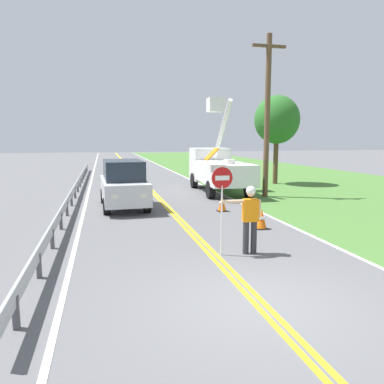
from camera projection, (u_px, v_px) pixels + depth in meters
ground_plane at (259, 303)px, 6.97m from camera, size 160.00×160.00×0.00m
grass_verge_right at (293, 178)px, 28.90m from camera, size 16.00×110.00×0.01m
centerline_yellow_left at (142, 182)px, 26.20m from camera, size 0.11×110.00×0.01m
centerline_yellow_right at (145, 182)px, 26.24m from camera, size 0.11×110.00×0.01m
edge_line_right at (193, 181)px, 27.05m from camera, size 0.12×110.00×0.01m
edge_line_left at (91, 184)px, 25.38m from camera, size 0.12×110.00×0.01m
flagger_worker at (250, 215)px, 9.82m from camera, size 1.09×0.27×1.83m
stop_sign_paddle at (222, 191)px, 9.60m from camera, size 0.56×0.04×2.33m
utility_bucket_truck at (217, 167)px, 21.54m from camera, size 2.92×6.90×5.38m
oncoming_suv_nearest at (124, 184)px, 16.51m from camera, size 2.04×4.66×2.10m
utility_pole_near at (267, 114)px, 19.16m from camera, size 1.80×0.28×8.26m
traffic_cone_lead at (262, 219)px, 12.65m from camera, size 0.40×0.40×0.70m
traffic_cone_mid at (222, 203)px, 15.72m from camera, size 0.40×0.40×0.70m
guardrail_left_shoulder at (76, 185)px, 20.24m from camera, size 0.10×32.00×0.71m
roadside_tree_verge at (277, 120)px, 24.76m from camera, size 3.00×3.00×5.90m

